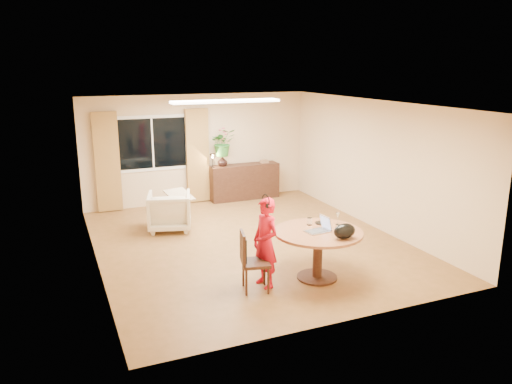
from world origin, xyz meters
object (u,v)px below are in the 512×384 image
Objects in this scene: dining_chair at (256,261)px; sideboard at (244,182)px; armchair at (170,211)px; dining_table at (318,241)px; child at (266,243)px.

sideboard is at bearing 83.83° from dining_chair.
armchair is 0.49× the size of sideboard.
dining_table is at bearing -98.14° from sideboard.
dining_table reaches higher than armchair.
child is 0.79× the size of sideboard.
dining_chair reaches higher than armchair.
armchair is (-0.72, 3.19, -0.30)m from child.
sideboard is (1.56, 4.85, -0.25)m from child.
dining_chair reaches higher than dining_table.
dining_chair reaches higher than sideboard.
child is (0.20, 0.09, 0.23)m from dining_chair.
child reaches higher than dining_table.
armchair is 2.82m from sideboard.
dining_table is 1.00× the size of child.
dining_chair is at bearing 114.55° from armchair.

